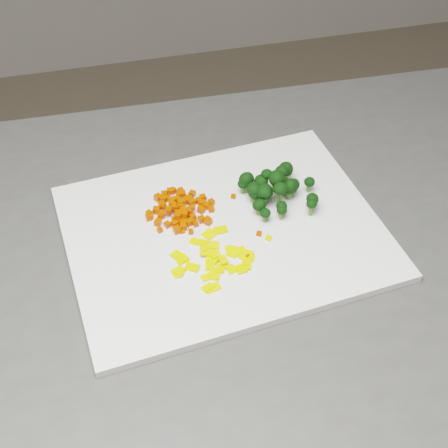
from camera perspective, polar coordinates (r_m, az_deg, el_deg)
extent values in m
cube|color=#464643|center=(1.24, 2.53, -16.16)|extent=(1.09, 0.78, 0.90)
cube|color=white|center=(0.88, 0.00, -0.72)|extent=(0.46, 0.38, 0.01)
cube|color=#CB3302|center=(0.87, -5.89, -0.55)|extent=(0.01, 0.01, 0.01)
cube|color=#CB3302|center=(0.88, -2.62, 0.01)|extent=(0.01, 0.01, 0.01)
cube|color=#CB3302|center=(0.93, -4.55, 3.05)|extent=(0.01, 0.01, 0.01)
cube|color=#CB3302|center=(0.88, -4.04, 0.85)|extent=(0.01, 0.01, 0.01)
cube|color=#CB3302|center=(0.91, -3.36, 2.20)|extent=(0.01, 0.01, 0.01)
cube|color=#CB3302|center=(0.90, -2.08, 1.27)|extent=(0.01, 0.01, 0.01)
cube|color=#CB3302|center=(0.89, -3.22, 1.22)|extent=(0.01, 0.01, 0.01)
cube|color=#CB3302|center=(0.90, -6.87, 1.00)|extent=(0.01, 0.01, 0.01)
cube|color=#CB3302|center=(0.87, -3.05, -0.69)|extent=(0.01, 0.01, 0.01)
cube|color=#CB3302|center=(0.93, -4.11, 2.72)|extent=(0.01, 0.01, 0.01)
cube|color=#CB3302|center=(0.90, -6.19, 1.25)|extent=(0.01, 0.01, 0.01)
cube|color=#CB3302|center=(0.87, -4.34, -0.54)|extent=(0.01, 0.01, 0.01)
cube|color=#CB3302|center=(0.89, -2.94, 1.47)|extent=(0.01, 0.01, 0.01)
cube|color=#CB3302|center=(0.89, -2.89, 0.62)|extent=(0.01, 0.01, 0.01)
cube|color=#CB3302|center=(0.91, -4.70, 2.15)|extent=(0.01, 0.01, 0.01)
cube|color=#CB3302|center=(0.89, -4.62, 1.54)|extent=(0.01, 0.01, 0.01)
cube|color=#CB3302|center=(0.90, -2.18, 1.43)|extent=(0.01, 0.01, 0.01)
cube|color=#CB3302|center=(0.89, -6.72, 0.69)|extent=(0.01, 0.01, 0.01)
cube|color=#CB3302|center=(0.89, -6.91, 0.60)|extent=(0.01, 0.01, 0.01)
cube|color=#CB3302|center=(0.90, -4.35, 1.53)|extent=(0.01, 0.01, 0.01)
cube|color=#CB3302|center=(0.93, -5.49, 2.72)|extent=(0.01, 0.01, 0.01)
cube|color=#CB3302|center=(0.90, -3.82, 2.04)|extent=(0.01, 0.01, 0.01)
cube|color=#CB3302|center=(0.89, -1.52, 0.49)|extent=(0.01, 0.01, 0.01)
cube|color=#CB3302|center=(0.89, -5.18, 1.34)|extent=(0.01, 0.01, 0.01)
cube|color=#CB3302|center=(0.91, -5.61, 1.60)|extent=(0.01, 0.01, 0.01)
cube|color=#CB3302|center=(0.92, -6.05, 2.41)|extent=(0.01, 0.01, 0.01)
cube|color=#CB3302|center=(0.90, -4.83, 1.85)|extent=(0.01, 0.01, 0.01)
cube|color=#CB3302|center=(0.89, -4.61, 0.44)|extent=(0.01, 0.01, 0.01)
cube|color=#CB3302|center=(0.88, -3.64, 0.90)|extent=(0.01, 0.01, 0.01)
cube|color=#CB3302|center=(0.91, -2.01, 1.88)|extent=(0.01, 0.01, 0.01)
cube|color=#CB3302|center=(0.92, -1.96, 2.39)|extent=(0.01, 0.01, 0.01)
cube|color=#CB3302|center=(0.88, -3.23, 0.14)|extent=(0.01, 0.01, 0.01)
cube|color=#CB3302|center=(0.88, -5.19, -0.06)|extent=(0.01, 0.01, 0.01)
cube|color=#CB3302|center=(0.90, -3.80, 1.76)|extent=(0.01, 0.01, 0.01)
cube|color=#CB3302|center=(0.88, -3.07, 0.20)|extent=(0.01, 0.01, 0.01)
cube|color=#CB3302|center=(0.88, -4.25, 0.77)|extent=(0.01, 0.01, 0.01)
cube|color=#CB3302|center=(0.89, -3.07, 0.91)|extent=(0.01, 0.01, 0.01)
cube|color=#CB3302|center=(0.93, -4.98, 2.98)|extent=(0.01, 0.01, 0.01)
cube|color=#CB3302|center=(0.91, -2.41, 2.16)|extent=(0.01, 0.01, 0.01)
cube|color=#CB3302|center=(0.93, -4.73, 3.03)|extent=(0.01, 0.01, 0.01)
cube|color=#CB3302|center=(0.91, -1.17, 2.02)|extent=(0.01, 0.01, 0.01)
cube|color=#CB3302|center=(0.91, -4.66, 2.18)|extent=(0.01, 0.01, 0.01)
cube|color=#CB3302|center=(0.88, -6.06, 0.13)|extent=(0.01, 0.01, 0.01)
cube|color=#CB3302|center=(0.90, -1.18, 1.38)|extent=(0.01, 0.01, 0.01)
cube|color=#CB3302|center=(0.92, -3.82, 2.72)|extent=(0.01, 0.01, 0.01)
cube|color=#CB3302|center=(0.89, -4.00, 1.66)|extent=(0.01, 0.01, 0.01)
cube|color=#CB3302|center=(0.88, -3.85, 0.18)|extent=(0.01, 0.01, 0.01)
cube|color=#CB3302|center=(0.91, -5.72, 1.73)|extent=(0.01, 0.01, 0.01)
cube|color=#CB3302|center=(0.92, -4.14, 2.65)|extent=(0.01, 0.01, 0.01)
cube|color=#CB3302|center=(0.89, -5.69, 0.86)|extent=(0.01, 0.01, 0.01)
cube|color=#CB3302|center=(0.92, -3.24, 2.28)|extent=(0.01, 0.01, 0.01)
cube|color=#CB3302|center=(0.89, -5.11, 1.20)|extent=(0.01, 0.01, 0.01)
cube|color=#CB3302|center=(0.88, -3.92, 0.92)|extent=(0.01, 0.01, 0.01)
cube|color=#CB3302|center=(0.92, -5.53, 2.29)|extent=(0.01, 0.01, 0.01)
cube|color=#CB3302|center=(0.88, -1.46, 0.23)|extent=(0.01, 0.01, 0.01)
cube|color=#CB3302|center=(0.92, -4.34, 2.25)|extent=(0.01, 0.01, 0.01)
cube|color=#CB3302|center=(0.89, -3.73, 1.25)|extent=(0.01, 0.01, 0.01)
cube|color=#CB3302|center=(0.88, -4.51, 0.03)|extent=(0.01, 0.01, 0.01)
cube|color=#CB3302|center=(0.88, -3.67, 0.15)|extent=(0.01, 0.01, 0.01)
cube|color=#CB3302|center=(0.89, -5.07, 1.30)|extent=(0.01, 0.01, 0.01)
cube|color=#CB3302|center=(0.90, -4.66, 1.75)|extent=(0.01, 0.01, 0.01)
cube|color=#CB3302|center=(0.91, -3.45, 2.20)|extent=(0.01, 0.01, 0.01)
cube|color=#CB3302|center=(0.93, -3.98, 3.05)|extent=(0.01, 0.01, 0.01)
cube|color=#CB3302|center=(0.89, -5.85, 0.72)|extent=(0.01, 0.01, 0.01)
cube|color=#CB3302|center=(0.89, -3.74, 1.44)|extent=(0.01, 0.01, 0.01)
cube|color=#CB3302|center=(0.91, -2.98, 2.00)|extent=(0.01, 0.01, 0.01)
cube|color=#CB3302|center=(0.90, -3.96, 1.95)|extent=(0.01, 0.01, 0.01)
cube|color=#CB3302|center=(0.88, -3.77, 0.25)|extent=(0.01, 0.01, 0.01)
cube|color=#CB3302|center=(0.90, -4.13, 1.13)|extent=(0.01, 0.01, 0.01)
cube|color=#CB3302|center=(0.90, -1.60, 1.68)|extent=(0.01, 0.01, 0.01)
cube|color=#CB3302|center=(0.92, -5.17, 2.34)|extent=(0.01, 0.01, 0.01)
cube|color=#CB3302|center=(0.90, -3.91, 1.84)|extent=(0.01, 0.01, 0.01)
cube|color=#CB3302|center=(0.90, -4.38, 1.30)|extent=(0.01, 0.01, 0.01)
cube|color=#CB3302|center=(0.88, -2.06, 0.43)|extent=(0.01, 0.01, 0.01)
cube|color=#CB3302|center=(0.92, -2.92, 2.78)|extent=(0.01, 0.01, 0.01)
cube|color=#CB3302|center=(0.90, -5.71, 0.88)|extent=(0.01, 0.01, 0.01)
cube|color=#CB3302|center=(0.92, -3.27, 2.17)|extent=(0.01, 0.01, 0.01)
cube|color=#CB3302|center=(0.87, -3.74, -0.25)|extent=(0.01, 0.01, 0.01)
cube|color=#FFEB0D|center=(0.84, 0.85, -2.56)|extent=(0.02, 0.02, 0.01)
cube|color=#FFEB0D|center=(0.84, -0.94, -3.15)|extent=(0.02, 0.02, 0.01)
cube|color=#FFEB0D|center=(0.83, 2.09, -3.78)|extent=(0.02, 0.02, 0.01)
cube|color=#FFEB0D|center=(0.87, -1.37, -0.97)|extent=(0.02, 0.02, 0.01)
cube|color=#FFEB0D|center=(0.84, -3.88, -3.23)|extent=(0.02, 0.02, 0.01)
cube|color=#FFEB0D|center=(0.83, -2.93, -3.98)|extent=(0.02, 0.02, 0.01)
cube|color=#FFEB0D|center=(0.82, 1.57, -4.13)|extent=(0.02, 0.02, 0.01)
cube|color=#FFEB0D|center=(0.83, 2.11, -3.50)|extent=(0.02, 0.02, 0.01)
cube|color=#FFEB0D|center=(0.84, -3.92, -3.08)|extent=(0.02, 0.02, 0.00)
cube|color=#FFEB0D|center=(0.80, -0.99, -5.85)|extent=(0.02, 0.02, 0.01)
cube|color=#FFEB0D|center=(0.80, -1.49, -5.87)|extent=(0.02, 0.02, 0.01)
cube|color=#FFEB0D|center=(0.84, -0.82, -2.75)|extent=(0.02, 0.02, 0.01)
cube|color=#FFEB0D|center=(0.84, -4.29, -2.90)|extent=(0.02, 0.02, 0.00)
cube|color=#FFEB0D|center=(0.82, 0.64, -4.15)|extent=(0.01, 0.02, 0.00)
cube|color=#FFEB0D|center=(0.84, 2.19, -2.97)|extent=(0.02, 0.02, 0.01)
cube|color=#FFEB0D|center=(0.86, -1.90, -1.78)|extent=(0.02, 0.02, 0.00)
cube|color=#FFEB0D|center=(0.86, -2.64, -1.62)|extent=(0.02, 0.02, 0.01)
cube|color=#FFEB0D|center=(0.82, -0.34, -4.10)|extent=(0.02, 0.02, 0.01)
cube|color=#FFEB0D|center=(0.82, -4.33, -4.49)|extent=(0.02, 0.02, 0.01)
cube|color=#FFEB0D|center=(0.82, -0.88, -4.63)|extent=(0.02, 0.02, 0.01)
cube|color=#FFEB0D|center=(0.85, -0.88, -1.97)|extent=(0.02, 0.02, 0.01)
cube|color=#FFEB0D|center=(0.84, -1.07, -3.11)|extent=(0.02, 0.01, 0.01)
cube|color=#FFEB0D|center=(0.82, -4.07, -4.39)|extent=(0.02, 0.02, 0.01)
cube|color=#FFEB0D|center=(0.84, 0.50, -2.45)|extent=(0.01, 0.02, 0.01)
cube|color=#FFEB0D|center=(0.84, 1.85, -2.77)|extent=(0.02, 0.02, 0.00)
cube|color=#FFEB0D|center=(0.84, -1.65, -2.27)|extent=(0.02, 0.02, 0.01)
cube|color=#FFEB0D|center=(0.84, 1.46, -2.52)|extent=(0.02, 0.02, 0.01)
cube|color=#FFEB0D|center=(0.87, -0.32, -0.56)|extent=(0.02, 0.01, 0.00)
cube|color=#FFEB0D|center=(0.83, -1.29, -3.77)|extent=(0.02, 0.02, 0.00)
cube|color=#FFEB0D|center=(0.82, -1.56, -4.86)|extent=(0.02, 0.01, 0.01)
cube|color=#FFEB0D|center=(0.84, -1.65, -2.58)|extent=(0.02, 0.02, 0.01)
cube|color=#FFEB0D|center=(0.83, -0.07, -3.31)|extent=(0.01, 0.02, 0.01)
cube|color=#CB3302|center=(0.87, -3.86, -0.67)|extent=(0.01, 0.01, 0.00)
cube|color=#CB3302|center=(0.91, 3.55, 1.63)|extent=(0.01, 0.01, 0.01)
cube|color=#FFEB0D|center=(0.93, 3.21, 2.80)|extent=(0.01, 0.01, 0.01)
cube|color=#CB3302|center=(0.92, 0.86, 2.54)|extent=(0.01, 0.01, 0.00)
cube|color=#CB3302|center=(0.87, 3.22, -0.88)|extent=(0.01, 0.01, 0.00)
cube|color=#FFEB0D|center=(0.86, 4.10, -1.28)|extent=(0.01, 0.01, 0.01)
cube|color=#CB3302|center=(0.84, 2.08, -2.95)|extent=(0.01, 0.01, 0.00)
cube|color=black|center=(0.91, -4.51, 1.60)|extent=(0.01, 0.01, 0.00)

